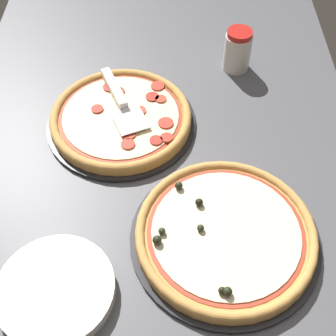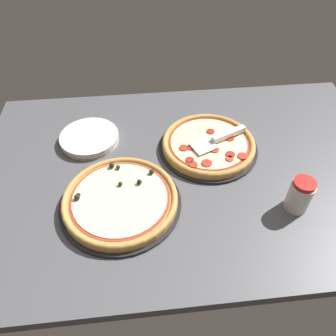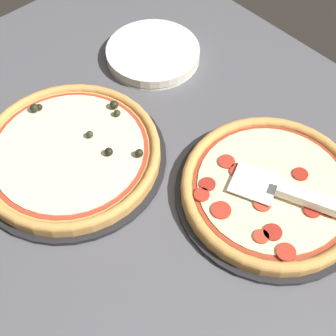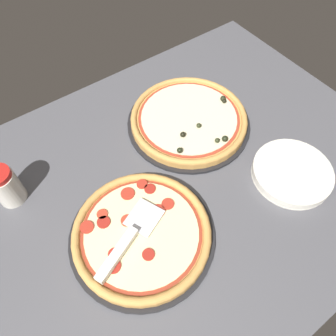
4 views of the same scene
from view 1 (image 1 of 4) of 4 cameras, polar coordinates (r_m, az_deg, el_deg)
ground_plane at (r=111.45cm, az=-1.40°, el=1.95°), size 149.26×96.79×3.60cm
pizza_pan_front at (r=115.37cm, az=-5.70°, el=5.52°), size 36.32×36.32×1.00cm
pizza_front at (r=114.03cm, az=-5.76°, el=6.19°), size 34.14×34.14×2.78cm
pizza_pan_back at (r=95.65cm, az=6.93°, el=-8.56°), size 38.23×38.23×1.00cm
pizza_back at (r=93.88cm, az=7.03°, el=-7.93°), size 35.94×35.94×4.20cm
serving_spatula at (r=116.84cm, az=-6.23°, el=8.98°), size 22.41×13.28×2.00cm
plate_stack at (r=91.33cm, az=-13.53°, el=-14.29°), size 22.06×22.06×2.80cm
parmesan_shaker at (r=129.07cm, az=8.47°, el=14.02°), size 7.17×7.17×11.54cm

